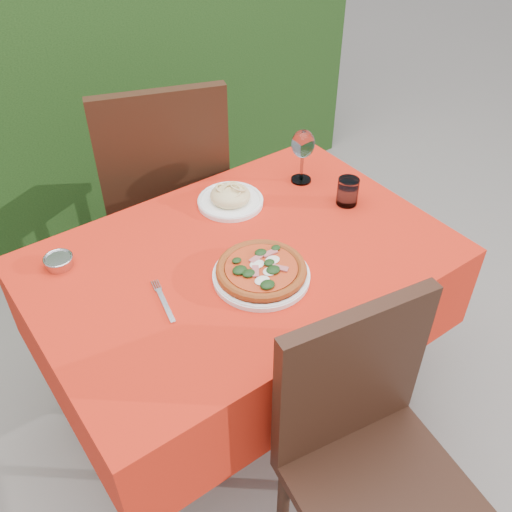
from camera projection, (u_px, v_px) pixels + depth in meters
ground at (244, 401)px, 2.23m from camera, size 60.00×60.00×0.00m
hedge at (46, 49)px, 2.59m from camera, size 3.20×0.55×1.78m
dining_table at (242, 291)px, 1.84m from camera, size 1.26×0.86×0.75m
chair_near at (367, 448)px, 1.47m from camera, size 0.49×0.49×0.95m
chair_far at (164, 186)px, 2.29m from camera, size 0.61×0.61×1.06m
pizza_plate at (261, 271)px, 1.65m from camera, size 0.32×0.32×0.05m
pasta_plate at (230, 198)px, 1.94m from camera, size 0.22×0.22×0.06m
water_glass at (348, 193)px, 1.93m from camera, size 0.07×0.07×0.10m
wine_glass at (303, 146)px, 1.98m from camera, size 0.08×0.08×0.20m
fork at (166, 305)px, 1.58m from camera, size 0.06×0.20×0.01m
steel_ramekin at (59, 262)px, 1.70m from camera, size 0.08×0.08×0.03m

